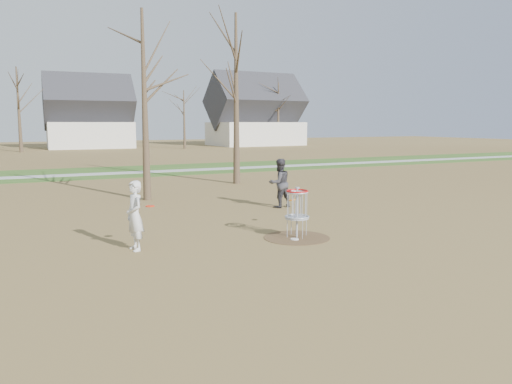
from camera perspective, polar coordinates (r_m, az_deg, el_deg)
ground at (r=13.63m, az=4.67°, el=-5.24°), size 160.00×160.00×0.00m
green_band at (r=33.26m, az=-14.08°, el=2.33°), size 160.00×8.00×0.01m
footpath at (r=32.29m, az=-13.71°, el=2.19°), size 160.00×1.50×0.01m
dirt_circle at (r=13.63m, az=4.67°, el=-5.22°), size 1.80×1.80×0.01m
player_standing at (r=12.47m, az=-13.69°, el=-2.65°), size 0.49×0.68×1.71m
player_throwing at (r=18.33m, az=2.70°, el=1.02°), size 0.94×0.77×1.80m
disc_grounded at (r=13.39m, az=4.43°, el=-5.39°), size 0.22×0.22×0.02m
discs_in_play at (r=13.58m, az=-2.81°, el=-1.21°), size 4.71×1.07×0.32m
disc_golf_basket at (r=13.46m, az=4.72°, el=-1.44°), size 0.64×0.64×1.35m
bare_trees at (r=48.03m, az=-15.91°, el=10.28°), size 52.62×44.98×9.00m
houses_row at (r=64.93m, az=-16.27°, el=7.95°), size 56.51×10.01×7.26m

